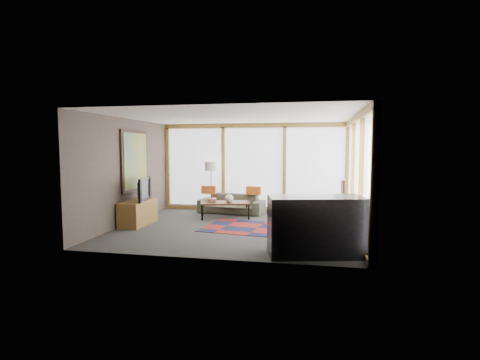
% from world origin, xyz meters
% --- Properties ---
extents(ground, '(5.50, 5.50, 0.00)m').
position_xyz_m(ground, '(0.00, 0.00, 0.00)').
color(ground, '#2E2E2C').
rests_on(ground, ground).
extents(room_envelope, '(5.52, 5.02, 2.62)m').
position_xyz_m(room_envelope, '(0.49, 0.56, 1.54)').
color(room_envelope, '#403930').
rests_on(room_envelope, ground).
extents(rug, '(2.67, 1.92, 0.01)m').
position_xyz_m(rug, '(0.49, 0.05, 0.01)').
color(rug, maroon).
rests_on(rug, ground).
extents(sofa, '(1.95, 0.96, 0.55)m').
position_xyz_m(sofa, '(-0.56, 1.95, 0.27)').
color(sofa, '#393A2B').
rests_on(sofa, ground).
extents(pillow_left, '(0.43, 0.14, 0.23)m').
position_xyz_m(pillow_left, '(-1.23, 1.91, 0.66)').
color(pillow_left, '#BF591C').
rests_on(pillow_left, sofa).
extents(pillow_right, '(0.45, 0.20, 0.24)m').
position_xyz_m(pillow_right, '(0.09, 1.97, 0.67)').
color(pillow_right, '#BF591C').
rests_on(pillow_right, sofa).
extents(floor_lamp, '(0.37, 0.37, 1.47)m').
position_xyz_m(floor_lamp, '(-1.21, 2.09, 0.74)').
color(floor_lamp, black).
rests_on(floor_lamp, ground).
extents(coffee_table, '(1.43, 0.98, 0.43)m').
position_xyz_m(coffee_table, '(-0.56, 1.16, 0.22)').
color(coffee_table, black).
rests_on(coffee_table, ground).
extents(book_stack, '(0.27, 0.31, 0.09)m').
position_xyz_m(book_stack, '(-0.92, 1.14, 0.48)').
color(book_stack, '#944F3A').
rests_on(book_stack, coffee_table).
extents(vase, '(0.25, 0.25, 0.21)m').
position_xyz_m(vase, '(-0.44, 1.13, 0.54)').
color(vase, beige).
rests_on(vase, coffee_table).
extents(bookshelf, '(0.44, 2.43, 0.61)m').
position_xyz_m(bookshelf, '(2.43, 0.48, 0.30)').
color(bookshelf, black).
rests_on(bookshelf, ground).
extents(bowl_a, '(0.23, 0.23, 0.09)m').
position_xyz_m(bowl_a, '(2.46, -0.04, 0.66)').
color(bowl_a, black).
rests_on(bowl_a, bookshelf).
extents(bowl_b, '(0.18, 0.18, 0.08)m').
position_xyz_m(bowl_b, '(2.45, 0.25, 0.65)').
color(bowl_b, black).
rests_on(bowl_b, bookshelf).
extents(shelf_picture, '(0.07, 0.35, 0.46)m').
position_xyz_m(shelf_picture, '(2.49, 1.24, 0.84)').
color(shelf_picture, black).
rests_on(shelf_picture, bookshelf).
extents(tv_console, '(0.50, 1.20, 0.60)m').
position_xyz_m(tv_console, '(-2.45, -0.10, 0.30)').
color(tv_console, brown).
rests_on(tv_console, ground).
extents(television, '(0.30, 0.98, 0.56)m').
position_xyz_m(television, '(-2.36, -0.11, 0.88)').
color(television, black).
rests_on(television, tv_console).
extents(bar_counter, '(1.77, 1.11, 1.04)m').
position_xyz_m(bar_counter, '(1.81, -1.89, 0.52)').
color(bar_counter, black).
rests_on(bar_counter, ground).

